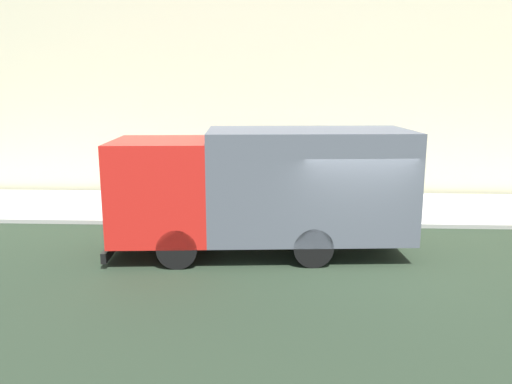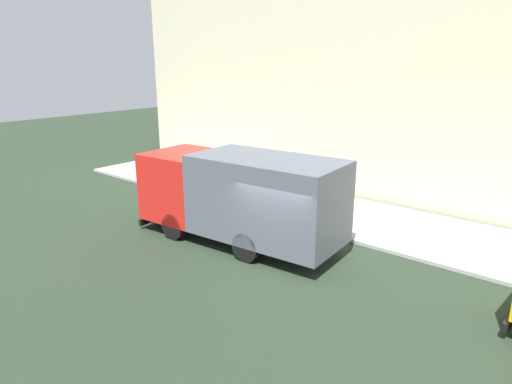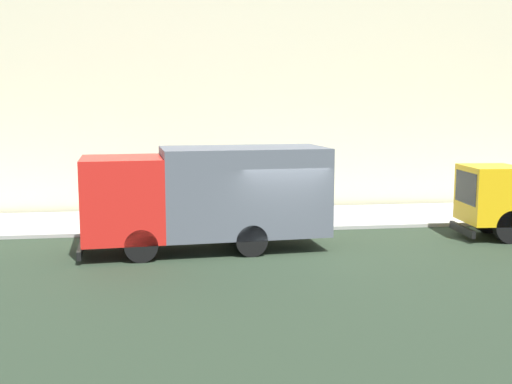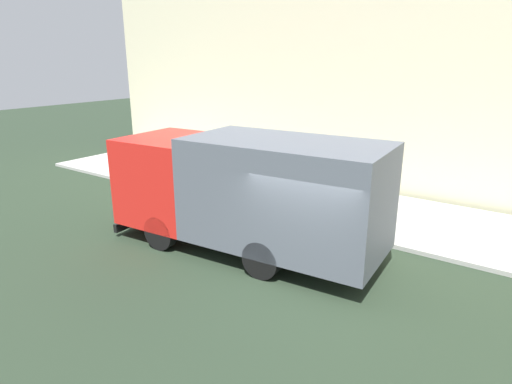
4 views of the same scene
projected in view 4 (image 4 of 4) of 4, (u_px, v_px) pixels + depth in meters
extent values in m
plane|color=#233123|center=(307.00, 284.00, 9.83)|extent=(80.00, 80.00, 0.00)
cube|color=#AAA9A4|center=(387.00, 216.00, 13.86)|extent=(4.39, 30.00, 0.12)
cube|color=beige|center=(431.00, 21.00, 14.20)|extent=(0.50, 30.00, 11.97)
cube|color=red|center=(173.00, 178.00, 12.30)|extent=(2.65, 2.45, 2.34)
cube|color=black|center=(143.00, 163.00, 12.76)|extent=(2.08, 0.22, 1.31)
cube|color=#545A65|center=(285.00, 193.00, 10.53)|extent=(2.84, 4.99, 2.58)
cube|color=black|center=(145.00, 216.00, 13.29)|extent=(2.39, 0.30, 0.24)
cylinder|color=black|center=(161.00, 233.00, 11.53)|extent=(0.37, 0.94, 0.92)
cylinder|color=black|center=(210.00, 209.00, 13.32)|extent=(0.37, 0.94, 0.92)
cylinder|color=black|center=(262.00, 259.00, 10.02)|extent=(0.37, 0.94, 0.92)
cylinder|color=black|center=(302.00, 228.00, 11.80)|extent=(0.37, 0.94, 0.92)
cylinder|color=#4A394D|center=(224.00, 181.00, 15.86)|extent=(0.30, 0.30, 0.89)
cylinder|color=#1D2133|center=(223.00, 162.00, 15.64)|extent=(0.40, 0.40, 0.57)
sphere|color=tan|center=(223.00, 151.00, 15.52)|extent=(0.23, 0.23, 0.23)
cylinder|color=brown|center=(291.00, 194.00, 14.57)|extent=(0.37, 0.37, 0.79)
cylinder|color=maroon|center=(292.00, 174.00, 14.37)|extent=(0.49, 0.49, 0.56)
sphere|color=#9A6254|center=(292.00, 162.00, 14.25)|extent=(0.24, 0.24, 0.24)
cone|color=orange|center=(214.00, 186.00, 15.65)|extent=(0.48, 0.48, 0.69)
cylinder|color=#4C5156|center=(338.00, 190.00, 12.51)|extent=(0.08, 0.08, 2.23)
cube|color=blue|center=(339.00, 161.00, 12.26)|extent=(0.44, 0.03, 0.36)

